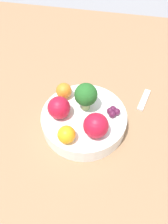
{
  "coord_description": "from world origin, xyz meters",
  "views": [
    {
      "loc": [
        0.06,
        -0.32,
        0.48
      ],
      "look_at": [
        0.0,
        0.0,
        0.07
      ],
      "focal_mm": 35.0,
      "sensor_mm": 36.0,
      "label": 1
    }
  ],
  "objects": [
    {
      "name": "apple_green",
      "position": [
        -0.06,
        -0.01,
        0.09
      ],
      "size": [
        0.05,
        0.05,
        0.05
      ],
      "color": "#B7142D",
      "rests_on": "bowl"
    },
    {
      "name": "apple_red",
      "position": [
        0.04,
        -0.05,
        0.09
      ],
      "size": [
        0.06,
        0.06,
        0.06
      ],
      "color": "#B7142D",
      "rests_on": "bowl"
    },
    {
      "name": "orange_front",
      "position": [
        -0.02,
        -0.08,
        0.08
      ],
      "size": [
        0.04,
        0.04,
        0.04
      ],
      "color": "orange",
      "rests_on": "bowl"
    },
    {
      "name": "bowl",
      "position": [
        0.0,
        0.0,
        0.04
      ],
      "size": [
        0.21,
        0.21,
        0.04
      ],
      "color": "white",
      "rests_on": "table_surface"
    },
    {
      "name": "table_surface",
      "position": [
        0.0,
        0.0,
        0.01
      ],
      "size": [
        1.2,
        1.2,
        0.02
      ],
      "color": "#936D4C",
      "rests_on": "ground_plane"
    },
    {
      "name": "ground_plane",
      "position": [
        0.0,
        0.0,
        0.0
      ],
      "size": [
        6.0,
        6.0,
        0.0
      ],
      "primitive_type": "plane",
      "color": "gray"
    },
    {
      "name": "grape_cluster",
      "position": [
        0.07,
        0.02,
        0.07
      ],
      "size": [
        0.03,
        0.03,
        0.02
      ],
      "color": "#511938",
      "rests_on": "bowl"
    },
    {
      "name": "spoon",
      "position": [
        0.15,
        0.12,
        0.02
      ],
      "size": [
        0.04,
        0.08,
        0.01
      ],
      "color": "silver",
      "rests_on": "table_surface"
    },
    {
      "name": "orange_back",
      "position": [
        -0.06,
        0.05,
        0.08
      ],
      "size": [
        0.04,
        0.04,
        0.04
      ],
      "color": "orange",
      "rests_on": "bowl"
    },
    {
      "name": "broccoli",
      "position": [
        -0.0,
        0.02,
        0.11
      ],
      "size": [
        0.06,
        0.06,
        0.07
      ],
      "color": "#8CB76B",
      "rests_on": "bowl"
    }
  ]
}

